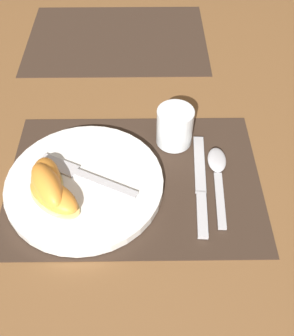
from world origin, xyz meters
name	(u,v)px	position (x,y,z in m)	size (l,w,h in m)	color
ground_plane	(134,180)	(0.00, 0.00, 0.00)	(3.00, 3.00, 0.00)	brown
placemat	(134,179)	(0.00, 0.00, 0.00)	(0.45, 0.32, 0.00)	#38281E
placemat_far	(117,38)	(-0.05, 0.46, 0.00)	(0.45, 0.32, 0.00)	#38281E
plate	(85,184)	(-0.09, -0.02, 0.01)	(0.27, 0.27, 0.02)	white
juice_glass	(175,128)	(0.08, 0.09, 0.04)	(0.07, 0.07, 0.08)	silver
knife	(201,185)	(0.12, -0.02, 0.01)	(0.03, 0.22, 0.01)	#BCBCC1
spoon	(218,170)	(0.15, 0.01, 0.01)	(0.04, 0.18, 0.01)	#BCBCC1
fork	(80,174)	(-0.09, 0.00, 0.02)	(0.18, 0.10, 0.00)	#BCBCC1
citrus_wedge_0	(46,181)	(-0.15, -0.03, 0.04)	(0.07, 0.11, 0.04)	#F4DB84
citrus_wedge_1	(48,187)	(-0.14, -0.04, 0.04)	(0.09, 0.11, 0.05)	#F4DB84
citrus_wedge_2	(54,197)	(-0.13, -0.06, 0.03)	(0.11, 0.10, 0.03)	#F4DB84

